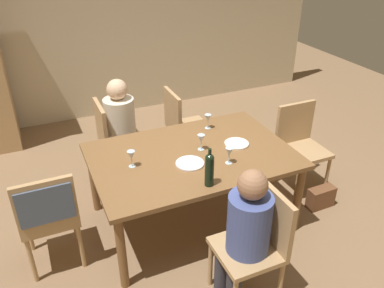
% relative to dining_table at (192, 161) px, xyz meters
% --- Properties ---
extents(ground_plane, '(10.00, 10.00, 0.00)m').
position_rel_dining_table_xyz_m(ground_plane, '(0.00, 0.00, -0.66)').
color(ground_plane, '#846647').
extents(rear_room_partition, '(6.40, 0.12, 2.70)m').
position_rel_dining_table_xyz_m(rear_room_partition, '(0.00, 2.79, 0.69)').
color(rear_room_partition, beige).
rests_on(rear_room_partition, ground_plane).
extents(dining_table, '(1.76, 1.19, 0.73)m').
position_rel_dining_table_xyz_m(dining_table, '(0.00, 0.00, 0.00)').
color(dining_table, brown).
rests_on(dining_table, ground_plane).
extents(chair_far_left, '(0.44, 0.44, 0.92)m').
position_rel_dining_table_xyz_m(chair_far_left, '(-0.48, 0.97, -0.13)').
color(chair_far_left, tan).
rests_on(chair_far_left, ground_plane).
extents(chair_near, '(0.44, 0.44, 0.92)m').
position_rel_dining_table_xyz_m(chair_near, '(0.09, -0.97, -0.13)').
color(chair_near, tan).
rests_on(chair_near, ground_plane).
extents(chair_left_end, '(0.44, 0.46, 0.92)m').
position_rel_dining_table_xyz_m(chair_left_end, '(-1.26, -0.12, -0.07)').
color(chair_left_end, tan).
rests_on(chair_left_end, ground_plane).
extents(chair_far_right, '(0.44, 0.44, 0.92)m').
position_rel_dining_table_xyz_m(chair_far_right, '(0.31, 0.97, -0.13)').
color(chair_far_right, tan).
rests_on(chair_far_right, ground_plane).
extents(chair_right_end, '(0.44, 0.44, 0.92)m').
position_rel_dining_table_xyz_m(chair_right_end, '(1.26, 0.09, -0.13)').
color(chair_right_end, tan).
rests_on(chair_right_end, ground_plane).
extents(person_woman_host, '(0.37, 0.32, 1.16)m').
position_rel_dining_table_xyz_m(person_woman_host, '(-0.37, 0.97, 0.00)').
color(person_woman_host, '#33333D').
rests_on(person_woman_host, ground_plane).
extents(person_man_bearded, '(0.35, 0.31, 1.14)m').
position_rel_dining_table_xyz_m(person_man_bearded, '(-0.03, -0.97, -0.01)').
color(person_man_bearded, '#33333D').
rests_on(person_man_bearded, ground_plane).
extents(wine_bottle_tall_green, '(0.07, 0.07, 0.32)m').
position_rel_dining_table_xyz_m(wine_bottle_tall_green, '(-0.07, -0.48, 0.22)').
color(wine_bottle_tall_green, black).
rests_on(wine_bottle_tall_green, dining_table).
extents(wine_glass_near_left, '(0.07, 0.07, 0.15)m').
position_rel_dining_table_xyz_m(wine_glass_near_left, '(0.22, -0.27, 0.18)').
color(wine_glass_near_left, silver).
rests_on(wine_glass_near_left, dining_table).
extents(wine_glass_centre, '(0.07, 0.07, 0.15)m').
position_rel_dining_table_xyz_m(wine_glass_centre, '(0.11, 0.04, 0.18)').
color(wine_glass_centre, silver).
rests_on(wine_glass_centre, dining_table).
extents(wine_glass_near_right, '(0.07, 0.07, 0.15)m').
position_rel_dining_table_xyz_m(wine_glass_near_right, '(0.34, 0.39, 0.18)').
color(wine_glass_near_right, silver).
rests_on(wine_glass_near_right, dining_table).
extents(wine_glass_far, '(0.07, 0.07, 0.15)m').
position_rel_dining_table_xyz_m(wine_glass_far, '(-0.54, 0.01, 0.18)').
color(wine_glass_far, silver).
rests_on(wine_glass_far, dining_table).
extents(dinner_plate_host, '(0.23, 0.23, 0.01)m').
position_rel_dining_table_xyz_m(dinner_plate_host, '(0.45, -0.01, 0.08)').
color(dinner_plate_host, white).
rests_on(dinner_plate_host, dining_table).
extents(dinner_plate_guest_left, '(0.24, 0.24, 0.01)m').
position_rel_dining_table_xyz_m(dinner_plate_guest_left, '(-0.08, -0.15, 0.08)').
color(dinner_plate_guest_left, white).
rests_on(dinner_plate_guest_left, dining_table).
extents(handbag, '(0.28, 0.13, 0.22)m').
position_rel_dining_table_xyz_m(handbag, '(1.26, -0.35, -0.55)').
color(handbag, brown).
rests_on(handbag, ground_plane).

